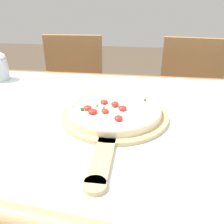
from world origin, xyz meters
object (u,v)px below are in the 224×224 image
(rolling_pin, at_px, (19,218))
(chair_right, at_px, (188,101))
(chair_left, at_px, (73,95))
(pizza, at_px, (113,109))
(pizza_peel, at_px, (112,118))

(rolling_pin, relative_size, chair_right, 0.55)
(chair_left, height_order, chair_right, same)
(rolling_pin, height_order, chair_left, chair_left)
(pizza, distance_m, rolling_pin, 0.43)
(pizza, xyz_separation_m, rolling_pin, (-0.10, -0.41, -0.00))
(rolling_pin, distance_m, chair_right, 1.31)
(pizza, distance_m, chair_right, 0.91)
(rolling_pin, relative_size, chair_left, 0.55)
(chair_left, distance_m, chair_right, 0.76)
(pizza, relative_size, chair_left, 0.33)
(chair_left, bearing_deg, chair_right, -3.67)
(pizza, xyz_separation_m, chair_right, (0.38, 0.78, -0.29))
(pizza, xyz_separation_m, chair_left, (-0.38, 0.78, -0.29))
(pizza_peel, height_order, chair_right, chair_right)
(pizza_peel, relative_size, chair_left, 0.57)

